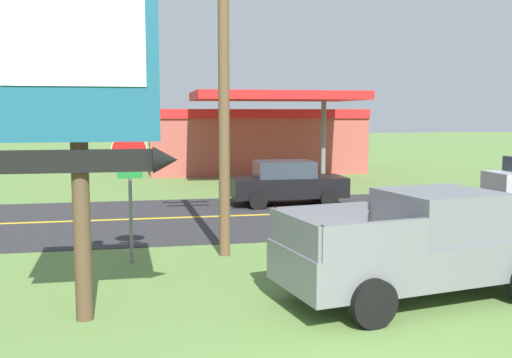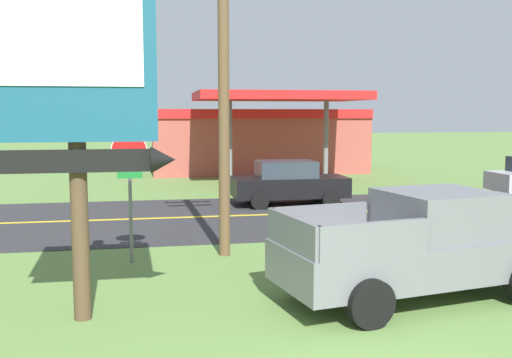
# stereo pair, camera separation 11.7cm
# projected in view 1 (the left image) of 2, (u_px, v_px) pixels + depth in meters

# --- Properties ---
(road_asphalt) EXTENTS (140.00, 8.00, 0.02)m
(road_asphalt) POSITION_uv_depth(u_px,v_px,m) (227.00, 216.00, 19.03)
(road_asphalt) COLOR #2B2B2D
(road_asphalt) RESTS_ON ground
(road_centre_line) EXTENTS (126.00, 0.20, 0.01)m
(road_centre_line) POSITION_uv_depth(u_px,v_px,m) (227.00, 216.00, 19.03)
(road_centre_line) COLOR gold
(road_centre_line) RESTS_ON road_asphalt
(motel_sign) EXTENTS (2.83, 0.54, 5.75)m
(motel_sign) POSITION_uv_depth(u_px,v_px,m) (80.00, 91.00, 9.00)
(motel_sign) COLOR brown
(motel_sign) RESTS_ON ground
(stop_sign) EXTENTS (0.80, 0.08, 2.95)m
(stop_sign) POSITION_uv_depth(u_px,v_px,m) (130.00, 174.00, 12.94)
(stop_sign) COLOR slate
(stop_sign) RESTS_ON ground
(utility_pole) EXTENTS (1.72, 0.26, 8.71)m
(utility_pole) POSITION_uv_depth(u_px,v_px,m) (224.00, 58.00, 13.33)
(utility_pole) COLOR brown
(utility_pole) RESTS_ON ground
(gas_station) EXTENTS (12.00, 11.50, 4.40)m
(gas_station) POSITION_uv_depth(u_px,v_px,m) (254.00, 138.00, 33.68)
(gas_station) COLOR #A84C42
(gas_station) RESTS_ON ground
(pickup_grey_parked_on_lawn) EXTENTS (5.47, 2.94, 1.96)m
(pickup_grey_parked_on_lawn) POSITION_uv_depth(u_px,v_px,m) (422.00, 246.00, 10.60)
(pickup_grey_parked_on_lawn) COLOR slate
(pickup_grey_parked_on_lawn) RESTS_ON ground
(car_black_near_lane) EXTENTS (4.20, 2.00, 1.64)m
(car_black_near_lane) POSITION_uv_depth(u_px,v_px,m) (287.00, 183.00, 21.37)
(car_black_near_lane) COLOR black
(car_black_near_lane) RESTS_ON ground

